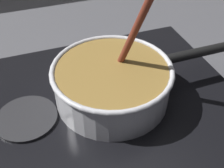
% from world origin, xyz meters
% --- Properties ---
extents(ground, '(2.40, 1.60, 0.04)m').
position_xyz_m(ground, '(0.00, 0.00, -0.02)').
color(ground, '#4C4C51').
extents(hob_plate, '(0.56, 0.48, 0.01)m').
position_xyz_m(hob_plate, '(0.10, 0.06, 0.01)').
color(hob_plate, black).
rests_on(hob_plate, ground).
extents(burner_ring, '(0.20, 0.20, 0.01)m').
position_xyz_m(burner_ring, '(0.10, 0.06, 0.02)').
color(burner_ring, '#592D0C').
rests_on(burner_ring, hob_plate).
extents(spare_burner, '(0.13, 0.13, 0.01)m').
position_xyz_m(spare_burner, '(-0.09, 0.06, 0.01)').
color(spare_burner, '#262628').
rests_on(spare_burner, hob_plate).
extents(cooking_pan, '(0.42, 0.26, 0.30)m').
position_xyz_m(cooking_pan, '(0.10, 0.06, 0.06)').
color(cooking_pan, silver).
rests_on(cooking_pan, hob_plate).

